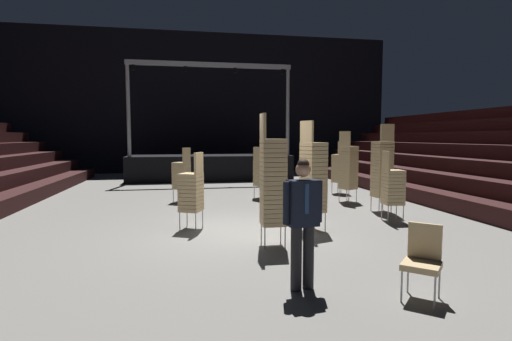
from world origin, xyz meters
TOP-DOWN VIEW (x-y plane):
  - ground_plane at (0.00, 0.00)m, footprint 22.00×30.00m
  - arena_end_wall at (0.00, 15.00)m, footprint 22.00×0.30m
  - stage_riser at (0.00, 10.73)m, footprint 7.65×2.56m
  - man_with_tie at (0.28, -3.36)m, footprint 0.57×0.29m
  - chair_stack_front_left at (3.85, 3.36)m, footprint 0.59×0.59m
  - chair_stack_front_right at (1.51, -0.14)m, footprint 0.56×0.56m
  - chair_stack_mid_left at (1.33, 4.64)m, footprint 0.60×0.60m
  - chair_stack_mid_right at (4.07, 1.62)m, footprint 0.49×0.49m
  - chair_stack_mid_centre at (3.74, 0.46)m, footprint 0.48×0.48m
  - chair_stack_rear_left at (0.36, -1.22)m, footprint 0.45×0.45m
  - chair_stack_rear_right at (-1.10, 0.45)m, footprint 0.59×0.59m
  - chair_stack_rear_centre at (4.31, 5.17)m, footprint 0.61×0.61m
  - chair_stack_aisle_left at (-1.32, 4.32)m, footprint 0.61×0.61m
  - equipment_road_case at (3.75, 6.43)m, footprint 1.07×0.93m
  - loose_chair_near_man at (1.69, -3.93)m, footprint 0.62×0.62m

SIDE VIEW (x-z plane):
  - ground_plane at x=0.00m, z-range -0.10..0.00m
  - equipment_road_case at x=3.75m, z-range 0.00..0.46m
  - loose_chair_near_man at x=1.69m, z-range 0.06..1.01m
  - stage_riser at x=0.00m, z-range -2.00..3.35m
  - chair_stack_mid_left at x=1.33m, z-range 0.00..1.71m
  - chair_stack_mid_centre at x=3.74m, z-range 0.00..1.71m
  - chair_stack_rear_right at x=-1.10m, z-range 0.00..1.71m
  - chair_stack_aisle_left at x=-1.32m, z-range 0.00..1.71m
  - chair_stack_rear_centre at x=4.31m, z-range 0.00..1.88m
  - man_with_tie at x=0.28m, z-range 0.12..1.88m
  - chair_stack_front_left at x=3.85m, z-range 0.00..2.22m
  - chair_stack_front_right at x=1.51m, z-range 0.00..2.39m
  - chair_stack_mid_right at x=4.07m, z-range 0.00..2.39m
  - chair_stack_rear_left at x=0.36m, z-range 0.00..2.47m
  - arena_end_wall at x=0.00m, z-range 0.00..8.00m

